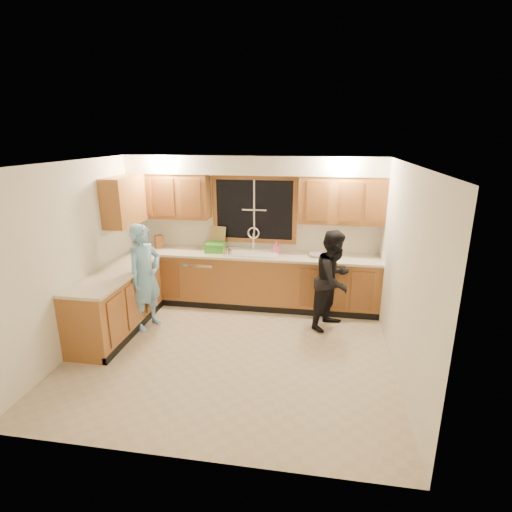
{
  "coord_description": "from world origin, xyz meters",
  "views": [
    {
      "loc": [
        1.1,
        -4.68,
        2.82
      ],
      "look_at": [
        0.23,
        0.65,
        1.17
      ],
      "focal_mm": 28.0,
      "sensor_mm": 36.0,
      "label": 1
    }
  ],
  "objects_px": {
    "man": "(145,277)",
    "soap_bottle": "(276,247)",
    "knife_block": "(159,242)",
    "dish_crate": "(215,247)",
    "sink": "(252,256)",
    "stove": "(96,319)",
    "bowl": "(316,255)",
    "dishwasher": "(203,279)",
    "woman": "(334,280)"
  },
  "relations": [
    {
      "from": "sink",
      "to": "dishwasher",
      "type": "relative_size",
      "value": 1.05
    },
    {
      "from": "sink",
      "to": "stove",
      "type": "distance_m",
      "value": 2.6
    },
    {
      "from": "sink",
      "to": "knife_block",
      "type": "height_order",
      "value": "sink"
    },
    {
      "from": "stove",
      "to": "soap_bottle",
      "type": "height_order",
      "value": "soap_bottle"
    },
    {
      "from": "stove",
      "to": "dish_crate",
      "type": "xyz_separation_m",
      "value": [
        1.17,
        1.83,
        0.54
      ]
    },
    {
      "from": "dishwasher",
      "to": "soap_bottle",
      "type": "bearing_deg",
      "value": 3.87
    },
    {
      "from": "dishwasher",
      "to": "woman",
      "type": "relative_size",
      "value": 0.54
    },
    {
      "from": "stove",
      "to": "knife_block",
      "type": "xyz_separation_m",
      "value": [
        0.16,
        1.88,
        0.58
      ]
    },
    {
      "from": "sink",
      "to": "bowl",
      "type": "bearing_deg",
      "value": -1.56
    },
    {
      "from": "man",
      "to": "soap_bottle",
      "type": "relative_size",
      "value": 7.63
    },
    {
      "from": "dishwasher",
      "to": "man",
      "type": "height_order",
      "value": "man"
    },
    {
      "from": "sink",
      "to": "soap_bottle",
      "type": "xyz_separation_m",
      "value": [
        0.41,
        0.07,
        0.16
      ]
    },
    {
      "from": "knife_block",
      "to": "dishwasher",
      "type": "bearing_deg",
      "value": -46.44
    },
    {
      "from": "dish_crate",
      "to": "soap_bottle",
      "type": "xyz_separation_m",
      "value": [
        1.03,
        0.07,
        0.03
      ]
    },
    {
      "from": "stove",
      "to": "bowl",
      "type": "bearing_deg",
      "value": 32.04
    },
    {
      "from": "stove",
      "to": "soap_bottle",
      "type": "xyz_separation_m",
      "value": [
        2.21,
        1.9,
        0.57
      ]
    },
    {
      "from": "stove",
      "to": "knife_block",
      "type": "height_order",
      "value": "knife_block"
    },
    {
      "from": "woman",
      "to": "stove",
      "type": "bearing_deg",
      "value": 143.23
    },
    {
      "from": "dishwasher",
      "to": "woman",
      "type": "xyz_separation_m",
      "value": [
        2.2,
        -0.6,
        0.34
      ]
    },
    {
      "from": "knife_block",
      "to": "soap_bottle",
      "type": "bearing_deg",
      "value": -41.08
    },
    {
      "from": "sink",
      "to": "man",
      "type": "height_order",
      "value": "man"
    },
    {
      "from": "sink",
      "to": "dishwasher",
      "type": "bearing_deg",
      "value": -179.01
    },
    {
      "from": "sink",
      "to": "dish_crate",
      "type": "distance_m",
      "value": 0.64
    },
    {
      "from": "sink",
      "to": "bowl",
      "type": "relative_size",
      "value": 3.81
    },
    {
      "from": "soap_bottle",
      "to": "bowl",
      "type": "distance_m",
      "value": 0.67
    },
    {
      "from": "bowl",
      "to": "woman",
      "type": "bearing_deg",
      "value": -64.74
    },
    {
      "from": "sink",
      "to": "bowl",
      "type": "height_order",
      "value": "sink"
    },
    {
      "from": "dishwasher",
      "to": "knife_block",
      "type": "height_order",
      "value": "knife_block"
    },
    {
      "from": "dishwasher",
      "to": "woman",
      "type": "height_order",
      "value": "woman"
    },
    {
      "from": "man",
      "to": "bowl",
      "type": "distance_m",
      "value": 2.7
    },
    {
      "from": "dishwasher",
      "to": "woman",
      "type": "bearing_deg",
      "value": -15.36
    },
    {
      "from": "man",
      "to": "knife_block",
      "type": "distance_m",
      "value": 1.17
    },
    {
      "from": "stove",
      "to": "bowl",
      "type": "distance_m",
      "value": 3.42
    },
    {
      "from": "sink",
      "to": "soap_bottle",
      "type": "distance_m",
      "value": 0.44
    },
    {
      "from": "woman",
      "to": "soap_bottle",
      "type": "bearing_deg",
      "value": 86.04
    },
    {
      "from": "man",
      "to": "dish_crate",
      "type": "bearing_deg",
      "value": -13.82
    },
    {
      "from": "stove",
      "to": "knife_block",
      "type": "bearing_deg",
      "value": 85.25
    },
    {
      "from": "woman",
      "to": "bowl",
      "type": "height_order",
      "value": "woman"
    },
    {
      "from": "sink",
      "to": "knife_block",
      "type": "relative_size",
      "value": 3.8
    },
    {
      "from": "dish_crate",
      "to": "sink",
      "type": "bearing_deg",
      "value": -0.42
    },
    {
      "from": "soap_bottle",
      "to": "stove",
      "type": "bearing_deg",
      "value": -139.34
    },
    {
      "from": "stove",
      "to": "man",
      "type": "relative_size",
      "value": 0.56
    },
    {
      "from": "sink",
      "to": "woman",
      "type": "xyz_separation_m",
      "value": [
        1.35,
        -0.62,
        -0.11
      ]
    },
    {
      "from": "man",
      "to": "dish_crate",
      "type": "relative_size",
      "value": 5.05
    },
    {
      "from": "stove",
      "to": "dish_crate",
      "type": "relative_size",
      "value": 2.84
    },
    {
      "from": "man",
      "to": "soap_bottle",
      "type": "height_order",
      "value": "man"
    },
    {
      "from": "knife_block",
      "to": "dish_crate",
      "type": "distance_m",
      "value": 1.02
    },
    {
      "from": "sink",
      "to": "dishwasher",
      "type": "distance_m",
      "value": 0.96
    },
    {
      "from": "knife_block",
      "to": "dish_crate",
      "type": "height_order",
      "value": "knife_block"
    },
    {
      "from": "dishwasher",
      "to": "dish_crate",
      "type": "distance_m",
      "value": 0.62
    }
  ]
}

